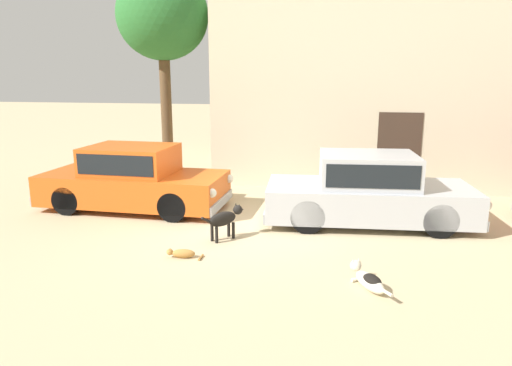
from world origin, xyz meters
name	(u,v)px	position (x,y,z in m)	size (l,w,h in m)	color
ground_plane	(237,228)	(0.00, 0.00, 0.00)	(80.00, 80.00, 0.00)	tan
parked_sedan_nearest	(133,178)	(-2.65, 0.97, 0.72)	(4.33, 1.85, 1.46)	#D15619
parked_sedan_second	(368,189)	(2.61, 0.80, 0.72)	(4.42, 2.05, 1.47)	#B2B5BA
apartment_block	(475,8)	(5.67, 6.24, 4.91)	(14.41, 5.29, 9.82)	beige
stray_dog_spotted	(225,219)	(-0.06, -0.69, 0.40)	(0.67, 0.82, 0.64)	black
stray_dog_tan	(368,279)	(2.48, -2.35, 0.14)	(0.59, 0.96, 0.33)	beige
stray_cat	(182,253)	(-0.56, -1.73, 0.08)	(0.61, 0.22, 0.16)	#B77F3D
acacia_tree_left	(162,18)	(-2.99, 4.12, 4.57)	(2.57, 2.32, 5.87)	brown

